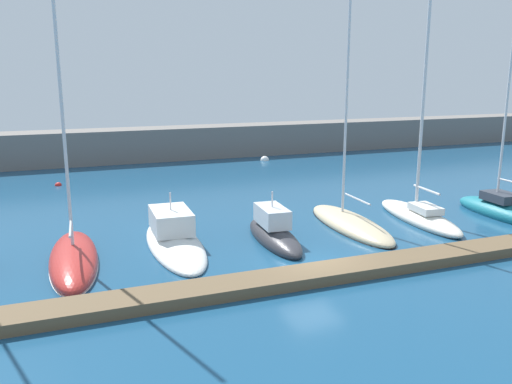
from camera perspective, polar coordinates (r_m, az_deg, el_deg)
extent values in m
plane|color=navy|center=(24.16, 6.14, -7.84)|extent=(120.00, 120.00, 0.00)
cube|color=brown|center=(22.82, 7.93, -8.55)|extent=(35.56, 1.71, 0.45)
cube|color=slate|center=(53.59, -9.68, 5.17)|extent=(108.00, 3.74, 3.13)
ellipsoid|color=#B72D28|center=(25.57, -18.98, -6.85)|extent=(2.53, 8.17, 1.21)
ellipsoid|color=silver|center=(25.62, -18.96, -7.22)|extent=(2.56, 8.25, 0.12)
cylinder|color=silver|center=(24.52, -20.28, 10.47)|extent=(0.15, 0.15, 14.05)
cylinder|color=silver|center=(24.26, -19.30, -3.60)|extent=(0.26, 2.94, 0.10)
ellipsoid|color=white|center=(26.80, -8.71, -5.62)|extent=(2.89, 8.93, 0.96)
cube|color=silver|center=(27.32, -9.11, -3.02)|extent=(1.99, 3.11, 1.10)
cube|color=black|center=(27.68, -9.27, -2.46)|extent=(1.71, 0.82, 0.62)
cylinder|color=silver|center=(27.06, -9.18, -0.98)|extent=(0.08, 0.08, 0.90)
ellipsoid|color=#2D2D33|center=(27.36, 1.98, -4.91)|extent=(2.21, 6.51, 1.17)
cube|color=silver|center=(27.39, 1.74, -2.58)|extent=(1.42, 2.60, 0.95)
cube|color=black|center=(27.89, 1.35, -1.99)|extent=(1.17, 0.71, 0.53)
cylinder|color=silver|center=(27.17, 1.75, -0.78)|extent=(0.08, 0.08, 0.82)
ellipsoid|color=beige|center=(30.26, 10.08, -3.46)|extent=(2.74, 8.48, 1.07)
ellipsoid|color=black|center=(30.29, 10.07, -3.65)|extent=(2.77, 8.57, 0.12)
cylinder|color=silver|center=(29.95, 9.75, 11.09)|extent=(0.14, 0.14, 14.08)
cylinder|color=silver|center=(29.28, 10.83, -0.75)|extent=(0.22, 2.70, 0.10)
ellipsoid|color=silver|center=(32.44, 17.03, -2.59)|extent=(2.87, 8.17, 0.98)
cylinder|color=silver|center=(31.65, 17.59, 10.36)|extent=(0.18, 0.18, 13.57)
cylinder|color=silver|center=(31.52, 17.84, 0.23)|extent=(0.40, 2.55, 0.12)
cube|color=silver|center=(31.72, 17.74, -1.70)|extent=(1.39, 2.07, 0.39)
ellipsoid|color=#19707F|center=(35.23, 24.87, -1.98)|extent=(2.39, 7.08, 1.28)
cylinder|color=silver|center=(34.60, 25.54, 10.76)|extent=(0.14, 0.14, 14.26)
cube|color=#333842|center=(35.15, 24.81, -0.49)|extent=(1.56, 2.11, 0.52)
sphere|color=white|center=(52.16, 0.94, 3.41)|extent=(0.86, 0.86, 0.86)
sphere|color=red|center=(43.25, -20.46, 0.65)|extent=(0.51, 0.51, 0.51)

